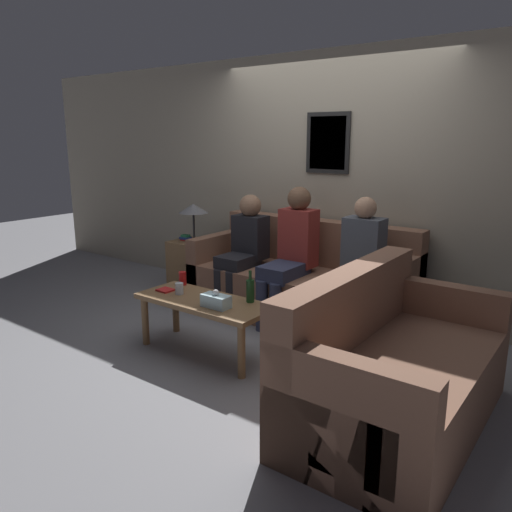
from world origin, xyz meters
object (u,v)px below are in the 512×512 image
object	(u,v)px
person_right	(357,264)
teddy_bear	(296,372)
person_middle	(291,250)
drinking_glass	(179,289)
couch_side	(392,373)
person_left	(244,247)
wine_bottle	(250,290)
coffee_table	(204,307)
couch_main	(302,285)

from	to	relation	value
person_right	teddy_bear	size ratio (longest dim) A/B	4.27
person_middle	drinking_glass	bearing A→B (deg)	-112.19
couch_side	person_right	bearing A→B (deg)	35.38
couch_side	drinking_glass	bearing A→B (deg)	88.24
drinking_glass	person_middle	bearing A→B (deg)	67.81
person_right	teddy_bear	xyz separation A→B (m)	(0.07, -1.08, -0.56)
drinking_glass	person_left	size ratio (longest dim) A/B	0.08
wine_bottle	teddy_bear	size ratio (longest dim) A/B	0.89
coffee_table	person_right	bearing A→B (deg)	49.23
coffee_table	person_right	world-z (taller)	person_right
person_middle	person_left	bearing A→B (deg)	-179.89
person_middle	wine_bottle	bearing A→B (deg)	-78.86
drinking_glass	teddy_bear	bearing A→B (deg)	-2.62
drinking_glass	teddy_bear	xyz separation A→B (m)	(1.21, -0.06, -0.39)
couch_side	person_right	distance (m)	1.38
drinking_glass	person_right	distance (m)	1.54
coffee_table	drinking_glass	world-z (taller)	drinking_glass
coffee_table	person_right	distance (m)	1.36
coffee_table	couch_side	bearing A→B (deg)	-2.75
wine_bottle	drinking_glass	world-z (taller)	wine_bottle
teddy_bear	person_middle	bearing A→B (deg)	124.51
person_left	couch_side	bearing A→B (deg)	-28.80
couch_main	wine_bottle	size ratio (longest dim) A/B	8.35
person_left	person_middle	world-z (taller)	person_middle
teddy_bear	wine_bottle	bearing A→B (deg)	157.48
wine_bottle	drinking_glass	distance (m)	0.64
coffee_table	person_left	distance (m)	1.15
person_right	couch_main	bearing A→B (deg)	162.31
couch_side	teddy_bear	size ratio (longest dim) A/B	5.70
couch_side	drinking_glass	distance (m)	1.91
drinking_glass	person_left	distance (m)	1.08
drinking_glass	person_left	world-z (taller)	person_left
drinking_glass	person_middle	distance (m)	1.17
drinking_glass	person_right	size ratio (longest dim) A/B	0.08
couch_main	drinking_glass	distance (m)	1.34
drinking_glass	person_left	bearing A→B (deg)	97.38
couch_main	person_right	xyz separation A→B (m)	(0.68, -0.22, 0.36)
couch_main	wine_bottle	distance (m)	1.09
person_right	person_left	bearing A→B (deg)	178.39
coffee_table	teddy_bear	world-z (taller)	coffee_table
couch_main	teddy_bear	bearing A→B (deg)	-59.98
teddy_bear	couch_main	bearing A→B (deg)	120.02
couch_main	teddy_bear	distance (m)	1.52
couch_main	drinking_glass	world-z (taller)	couch_main
wine_bottle	person_middle	size ratio (longest dim) A/B	0.20
coffee_table	drinking_glass	bearing A→B (deg)	-175.54
couch_main	person_right	size ratio (longest dim) A/B	1.74
coffee_table	person_left	xyz separation A→B (m)	(-0.40, 1.04, 0.27)
wine_bottle	person_left	size ratio (longest dim) A/B	0.22
coffee_table	person_left	bearing A→B (deg)	111.02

